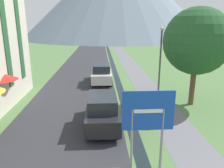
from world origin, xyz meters
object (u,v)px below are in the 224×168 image
object	(u,v)px
parked_car_near	(103,110)
parked_car_far	(101,73)
road_sign	(148,118)
streetlamp	(160,59)
cafe_umbrella_rear_red	(2,77)
tree_by_path	(197,41)

from	to	relation	value
parked_car_near	parked_car_far	bearing A→B (deg)	90.04
road_sign	streetlamp	size ratio (longest dim) A/B	0.61
cafe_umbrella_rear_red	streetlamp	world-z (taller)	streetlamp
parked_car_near	cafe_umbrella_rear_red	world-z (taller)	cafe_umbrella_rear_red
road_sign	tree_by_path	size ratio (longest dim) A/B	0.49
tree_by_path	streetlamp	bearing A→B (deg)	161.44
road_sign	streetlamp	bearing A→B (deg)	72.17
parked_car_far	road_sign	bearing A→B (deg)	-82.84
streetlamp	tree_by_path	size ratio (longest dim) A/B	0.80
parked_car_near	cafe_umbrella_rear_red	size ratio (longest dim) A/B	1.71
cafe_umbrella_rear_red	parked_car_far	bearing A→B (deg)	46.43
cafe_umbrella_rear_red	parked_car_near	bearing A→B (deg)	-21.82
parked_car_far	streetlamp	world-z (taller)	streetlamp
parked_car_far	streetlamp	size ratio (longest dim) A/B	0.84
parked_car_near	streetlamp	size ratio (longest dim) A/B	0.81
road_sign	parked_car_far	size ratio (longest dim) A/B	0.72
cafe_umbrella_rear_red	tree_by_path	xyz separation A→B (m)	(12.63, 0.50, 2.10)
parked_car_near	parked_car_far	distance (m)	9.19
tree_by_path	parked_car_far	bearing A→B (deg)	135.64
road_sign	cafe_umbrella_rear_red	world-z (taller)	road_sign
road_sign	tree_by_path	xyz separation A→B (m)	(4.65, 6.95, 2.22)
streetlamp	tree_by_path	distance (m)	2.61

